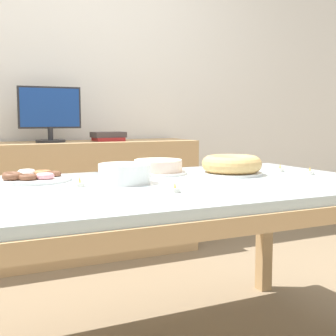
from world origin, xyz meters
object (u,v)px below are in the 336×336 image
(tealight_near_front, at_px, (280,169))
(tealight_right_edge, at_px, (310,172))
(book_stack, at_px, (108,136))
(computer_monitor, at_px, (50,114))
(plate_stack, at_px, (125,174))
(cake_chocolate_round, at_px, (158,167))
(tealight_left_edge, at_px, (80,184))
(pastry_platter, at_px, (30,177))
(cake_golden_bundt, at_px, (232,165))
(tealight_centre, at_px, (175,190))

(tealight_near_front, distance_m, tealight_right_edge, 0.16)
(book_stack, bearing_deg, computer_monitor, -179.81)
(computer_monitor, height_order, tealight_right_edge, computer_monitor)
(plate_stack, bearing_deg, tealight_right_edge, -6.00)
(plate_stack, relative_size, tealight_right_edge, 5.25)
(plate_stack, height_order, tealight_right_edge, plate_stack)
(computer_monitor, relative_size, tealight_near_front, 10.60)
(cake_chocolate_round, bearing_deg, book_stack, 81.99)
(book_stack, bearing_deg, tealight_right_edge, -73.71)
(plate_stack, height_order, tealight_left_edge, plate_stack)
(cake_chocolate_round, distance_m, tealight_near_front, 0.61)
(computer_monitor, bearing_deg, tealight_left_edge, -97.66)
(cake_chocolate_round, height_order, pastry_platter, cake_chocolate_round)
(computer_monitor, relative_size, tealight_left_edge, 10.60)
(book_stack, bearing_deg, cake_chocolate_round, -98.01)
(plate_stack, relative_size, tealight_near_front, 5.25)
(book_stack, relative_size, pastry_platter, 0.71)
(cake_golden_bundt, distance_m, tealight_left_edge, 0.74)
(computer_monitor, relative_size, book_stack, 1.83)
(cake_chocolate_round, xyz_separation_m, pastry_platter, (-0.58, 0.02, -0.02))
(tealight_right_edge, distance_m, tealight_centre, 0.83)
(cake_chocolate_round, xyz_separation_m, tealight_near_front, (0.58, -0.17, -0.02))
(cake_golden_bundt, xyz_separation_m, tealight_centre, (-0.47, -0.35, -0.03))
(cake_golden_bundt, distance_m, tealight_centre, 0.58)
(cake_golden_bundt, relative_size, tealight_near_front, 6.96)
(tealight_right_edge, xyz_separation_m, tealight_centre, (-0.81, -0.20, 0.00))
(cake_golden_bundt, bearing_deg, book_stack, 94.82)
(computer_monitor, bearing_deg, plate_stack, -90.51)
(tealight_left_edge, relative_size, tealight_right_edge, 1.00)
(cake_golden_bundt, distance_m, plate_stack, 0.55)
(tealight_near_front, bearing_deg, tealight_right_edge, -70.46)
(tealight_near_front, bearing_deg, computer_monitor, 120.00)
(book_stack, distance_m, cake_chocolate_round, 1.27)
(cake_golden_bundt, bearing_deg, computer_monitor, 110.55)
(book_stack, bearing_deg, cake_golden_bundt, -85.18)
(cake_chocolate_round, distance_m, plate_stack, 0.33)
(cake_chocolate_round, relative_size, pastry_platter, 0.80)
(cake_chocolate_round, relative_size, tealight_left_edge, 6.58)
(book_stack, height_order, tealight_right_edge, book_stack)
(tealight_right_edge, height_order, tealight_centre, same)
(cake_golden_bundt, relative_size, tealight_centre, 6.96)
(cake_chocolate_round, xyz_separation_m, tealight_right_edge, (0.64, -0.32, -0.02))
(plate_stack, bearing_deg, pastry_platter, 143.70)
(pastry_platter, xyz_separation_m, tealight_right_edge, (1.21, -0.33, -0.00))
(book_stack, relative_size, tealight_centre, 5.81)
(cake_golden_bundt, xyz_separation_m, tealight_right_edge, (0.34, -0.14, -0.03))
(tealight_near_front, height_order, tealight_centre, same)
(computer_monitor, xyz_separation_m, book_stack, (0.41, 0.00, -0.16))
(tealight_left_edge, height_order, tealight_right_edge, same)
(pastry_platter, distance_m, plate_stack, 0.41)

